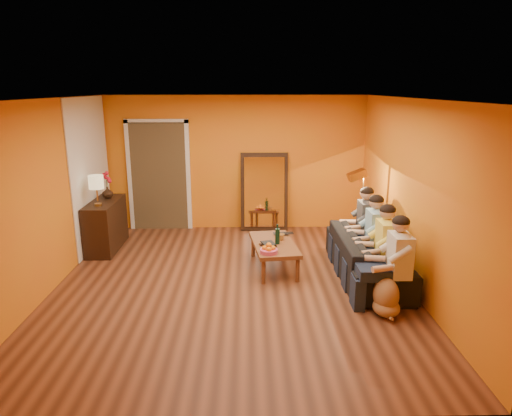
{
  "coord_description": "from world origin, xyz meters",
  "views": [
    {
      "loc": [
        0.23,
        -6.06,
        2.75
      ],
      "look_at": [
        0.35,
        0.5,
        1.0
      ],
      "focal_mm": 32.0,
      "sensor_mm": 36.0,
      "label": 1
    }
  ],
  "objects_px": {
    "sideboard": "(106,225)",
    "person_mid_right": "(375,235)",
    "floor_lamp": "(362,215)",
    "vase": "(108,192)",
    "dog": "(386,291)",
    "person_far_left": "(399,262)",
    "wine_bottle": "(277,234)",
    "person_mid_left": "(386,248)",
    "sofa": "(367,256)",
    "coffee_table": "(274,255)",
    "mirror_frame": "(264,192)",
    "table_lamp": "(97,191)",
    "laptop": "(284,235)",
    "person_far_right": "(366,224)",
    "tumbler": "(281,237)"
  },
  "relations": [
    {
      "from": "sofa",
      "to": "coffee_table",
      "type": "height_order",
      "value": "sofa"
    },
    {
      "from": "person_mid_right",
      "to": "tumbler",
      "type": "xyz_separation_m",
      "value": [
        -1.38,
        0.34,
        -0.14
      ]
    },
    {
      "from": "person_mid_right",
      "to": "sideboard",
      "type": "bearing_deg",
      "value": 164.87
    },
    {
      "from": "table_lamp",
      "to": "floor_lamp",
      "type": "bearing_deg",
      "value": -1.99
    },
    {
      "from": "person_far_left",
      "to": "tumbler",
      "type": "distance_m",
      "value": 2.0
    },
    {
      "from": "floor_lamp",
      "to": "vase",
      "type": "bearing_deg",
      "value": 165.1
    },
    {
      "from": "laptop",
      "to": "vase",
      "type": "bearing_deg",
      "value": 160.75
    },
    {
      "from": "dog",
      "to": "laptop",
      "type": "relative_size",
      "value": 1.85
    },
    {
      "from": "sideboard",
      "to": "wine_bottle",
      "type": "relative_size",
      "value": 3.81
    },
    {
      "from": "person_mid_left",
      "to": "person_far_right",
      "type": "relative_size",
      "value": 1.0
    },
    {
      "from": "coffee_table",
      "to": "person_mid_right",
      "type": "bearing_deg",
      "value": -15.41
    },
    {
      "from": "dog",
      "to": "person_far_left",
      "type": "relative_size",
      "value": 0.5
    },
    {
      "from": "person_mid_left",
      "to": "person_mid_right",
      "type": "xyz_separation_m",
      "value": [
        0.0,
        0.55,
        0.0
      ]
    },
    {
      "from": "floor_lamp",
      "to": "vase",
      "type": "height_order",
      "value": "floor_lamp"
    },
    {
      "from": "coffee_table",
      "to": "table_lamp",
      "type": "bearing_deg",
      "value": 160.01
    },
    {
      "from": "sofa",
      "to": "tumbler",
      "type": "relative_size",
      "value": 20.21
    },
    {
      "from": "dog",
      "to": "person_mid_left",
      "type": "xyz_separation_m",
      "value": [
        0.19,
        0.73,
        0.31
      ]
    },
    {
      "from": "coffee_table",
      "to": "tumbler",
      "type": "height_order",
      "value": "tumbler"
    },
    {
      "from": "sideboard",
      "to": "person_far_right",
      "type": "height_order",
      "value": "person_far_right"
    },
    {
      "from": "mirror_frame",
      "to": "wine_bottle",
      "type": "bearing_deg",
      "value": -86.48
    },
    {
      "from": "mirror_frame",
      "to": "dog",
      "type": "bearing_deg",
      "value": -68.59
    },
    {
      "from": "person_far_left",
      "to": "wine_bottle",
      "type": "bearing_deg",
      "value": 138.79
    },
    {
      "from": "mirror_frame",
      "to": "dog",
      "type": "relative_size",
      "value": 2.51
    },
    {
      "from": "person_far_right",
      "to": "wine_bottle",
      "type": "height_order",
      "value": "person_far_right"
    },
    {
      "from": "sideboard",
      "to": "dog",
      "type": "distance_m",
      "value": 4.85
    },
    {
      "from": "tumbler",
      "to": "table_lamp",
      "type": "bearing_deg",
      "value": 169.75
    },
    {
      "from": "person_far_left",
      "to": "coffee_table",
      "type": "bearing_deg",
      "value": 138.66
    },
    {
      "from": "person_mid_right",
      "to": "wine_bottle",
      "type": "distance_m",
      "value": 1.46
    },
    {
      "from": "sofa",
      "to": "dog",
      "type": "distance_m",
      "value": 1.18
    },
    {
      "from": "mirror_frame",
      "to": "person_far_right",
      "type": "relative_size",
      "value": 1.25
    },
    {
      "from": "sofa",
      "to": "dog",
      "type": "xyz_separation_m",
      "value": [
        -0.06,
        -1.18,
        -0.02
      ]
    },
    {
      "from": "person_mid_left",
      "to": "person_far_right",
      "type": "height_order",
      "value": "same"
    },
    {
      "from": "sofa",
      "to": "person_far_left",
      "type": "height_order",
      "value": "person_far_left"
    },
    {
      "from": "table_lamp",
      "to": "person_mid_right",
      "type": "bearing_deg",
      "value": -11.41
    },
    {
      "from": "sofa",
      "to": "person_mid_right",
      "type": "relative_size",
      "value": 1.79
    },
    {
      "from": "wine_bottle",
      "to": "table_lamp",
      "type": "bearing_deg",
      "value": 166.32
    },
    {
      "from": "mirror_frame",
      "to": "table_lamp",
      "type": "bearing_deg",
      "value": -153.68
    },
    {
      "from": "sideboard",
      "to": "person_mid_right",
      "type": "bearing_deg",
      "value": -15.13
    },
    {
      "from": "tumbler",
      "to": "vase",
      "type": "relative_size",
      "value": 0.55
    },
    {
      "from": "person_far_left",
      "to": "wine_bottle",
      "type": "xyz_separation_m",
      "value": [
        -1.45,
        1.27,
        -0.03
      ]
    },
    {
      "from": "dog",
      "to": "laptop",
      "type": "height_order",
      "value": "dog"
    },
    {
      "from": "coffee_table",
      "to": "person_mid_left",
      "type": "xyz_separation_m",
      "value": [
        1.5,
        -0.77,
        0.4
      ]
    },
    {
      "from": "mirror_frame",
      "to": "person_far_left",
      "type": "bearing_deg",
      "value": -64.83
    },
    {
      "from": "mirror_frame",
      "to": "tumbler",
      "type": "relative_size",
      "value": 14.05
    },
    {
      "from": "person_mid_left",
      "to": "wine_bottle",
      "type": "bearing_deg",
      "value": 153.58
    },
    {
      "from": "sideboard",
      "to": "wine_bottle",
      "type": "distance_m",
      "value": 3.09
    },
    {
      "from": "person_far_left",
      "to": "wine_bottle",
      "type": "relative_size",
      "value": 3.94
    },
    {
      "from": "coffee_table",
      "to": "vase",
      "type": "relative_size",
      "value": 6.16
    },
    {
      "from": "sofa",
      "to": "person_far_right",
      "type": "relative_size",
      "value": 1.79
    },
    {
      "from": "sofa",
      "to": "person_mid_left",
      "type": "height_order",
      "value": "person_mid_left"
    }
  ]
}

